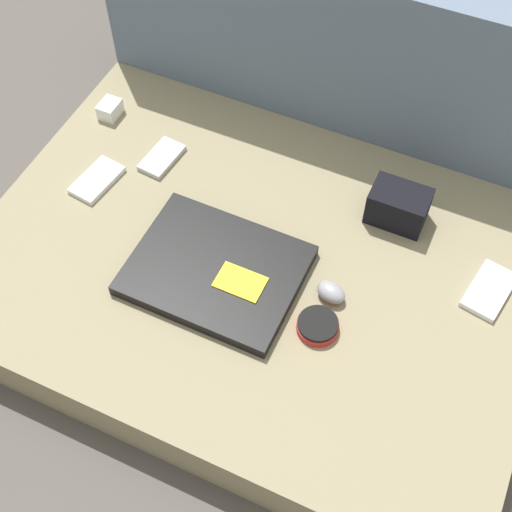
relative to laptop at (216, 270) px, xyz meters
name	(u,v)px	position (x,y,z in m)	size (l,w,h in m)	color
ground_plane	(256,293)	(0.06, 0.06, -0.13)	(8.00, 8.00, 0.00)	#4C4742
couch_seat	(256,278)	(0.06, 0.06, -0.07)	(1.08, 0.77, 0.11)	#847A5B
couch_backrest	(351,57)	(0.06, 0.54, 0.12)	(1.08, 0.20, 0.48)	slate
laptop	(216,270)	(0.00, 0.00, 0.00)	(0.32, 0.25, 0.03)	black
computer_mouse	(331,292)	(0.22, 0.04, 0.00)	(0.07, 0.05, 0.03)	gray
speaker_puck	(318,326)	(0.22, -0.03, 0.00)	(0.08, 0.08, 0.02)	red
phone_silver	(97,180)	(-0.33, 0.10, -0.01)	(0.08, 0.12, 0.01)	silver
phone_black	(162,158)	(-0.24, 0.21, -0.01)	(0.07, 0.11, 0.01)	#B7B7BC
phone_small	(489,290)	(0.48, 0.18, -0.01)	(0.09, 0.13, 0.01)	silver
camera_pouch	(398,206)	(0.27, 0.27, 0.03)	(0.11, 0.08, 0.08)	black
charger_brick	(110,109)	(-0.40, 0.28, 0.00)	(0.04, 0.05, 0.04)	silver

